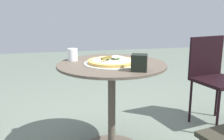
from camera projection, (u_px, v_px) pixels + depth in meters
name	position (u px, v px, depth m)	size (l,w,h in m)	color
patio_table	(112.00, 89.00, 2.09)	(0.83, 0.83, 0.73)	#50463B
pizza_on_tray	(112.00, 62.00, 2.04)	(0.42, 0.42, 0.04)	silver
pizza_server	(111.00, 57.00, 2.02)	(0.17, 0.19, 0.02)	silver
drinking_cup	(73.00, 55.00, 2.14)	(0.08, 0.08, 0.10)	white
napkin_dispenser	(139.00, 63.00, 1.79)	(0.10, 0.09, 0.11)	black
patio_chair_near	(214.00, 73.00, 2.62)	(0.50, 0.50, 0.86)	black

